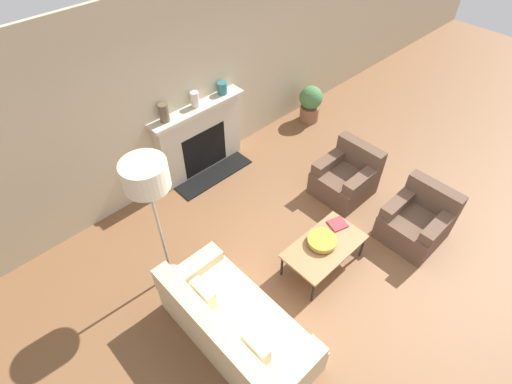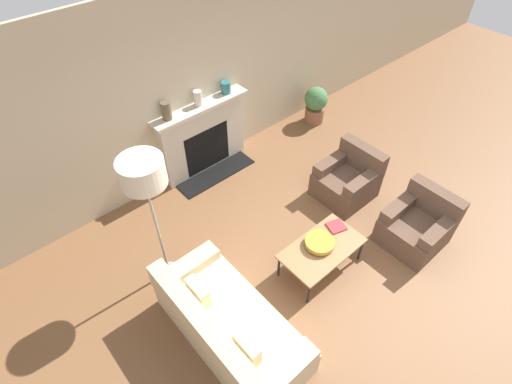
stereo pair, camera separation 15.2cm
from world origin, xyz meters
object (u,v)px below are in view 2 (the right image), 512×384
Objects in this scene: floor_lamp at (144,178)px; mantel_vase_center_left at (198,98)px; armchair_far at (348,179)px; coffee_table at (322,249)px; book at (336,226)px; couch at (228,326)px; armchair_near at (417,225)px; fireplace at (204,138)px; potted_plant at (316,104)px; mantel_vase_center_right at (226,87)px; bowl at (320,242)px; mantel_vase_left at (166,111)px.

mantel_vase_center_left is (1.62, 1.40, -0.38)m from floor_lamp.
armchair_far is 1.50m from coffee_table.
coffee_table is 3.96× the size of book.
couch is 2.90m from armchair_near.
fireplace reaches higher than armchair_far.
mantel_vase_center_left reaches higher than potted_plant.
couch is 0.96× the size of floor_lamp.
coffee_table is at bearing -135.87° from potted_plant.
floor_lamp is 2.58m from mantel_vase_center_right.
coffee_table is at bearing -85.61° from bowl.
coffee_table is (-1.34, -0.67, 0.09)m from armchair_far.
bowl is 3.33m from potted_plant.
book is at bearing -59.45° from armchair_far.
mantel_vase_left is at bearing 180.00° from mantel_vase_center_left.
mantel_vase_center_left is at bearing 88.33° from bowl.
fireplace is 2.31× the size of potted_plant.
mantel_vase_center_left reaches higher than fireplace.
mantel_vase_left is (-0.46, 2.64, 0.94)m from coffee_table.
mantel_vase_center_right is at bearing -159.20° from armchair_far.
book is at bearing -82.89° from mantel_vase_center_left.
potted_plant is at bearing -7.33° from mantel_vase_center_left.
floor_lamp reaches higher than potted_plant.
bowl is at bearing -65.39° from armchair_far.
floor_lamp is at bearing 142.38° from bowl.
coffee_table is (-1.34, 0.55, 0.09)m from armchair_near.
book is 1.18× the size of mantel_vase_center_left.
fireplace is 0.73m from mantel_vase_center_left.
mantel_vase_center_left is at bearing -31.09° from couch.
bowl is 0.40m from book.
bowl is 2.76m from mantel_vase_left.
floor_lamp is at bearing -139.58° from fireplace.
armchair_near is at bearing -22.33° from coffee_table.
potted_plant is (2.41, 2.29, -0.10)m from bowl.
mantel_vase_left reaches higher than bowl.
book is at bearing -87.09° from couch.
fireplace is at bearing -62.80° from mantel_vase_center_left.
mantel_vase_center_right is at bearing 170.63° from potted_plant.
armchair_near reaches higher than potted_plant.
mantel_vase_center_left is at bearing -147.32° from armchair_far.
mantel_vase_center_right reaches higher than armchair_far.
mantel_vase_left reaches higher than mantel_vase_center_left.
mantel_vase_center_left reaches higher than coffee_table.
fireplace is at bearing 88.16° from bowl.
couch is 6.98× the size of mantel_vase_left.
mantel_vase_center_left is 1.27× the size of mantel_vase_center_right.
floor_lamp reaches higher than book.
armchair_near is 1.48m from bowl.
armchair_far is 2.86m from mantel_vase_left.
potted_plant is at bearing 147.29° from armchair_far.
floor_lamp is at bearing 166.83° from book.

